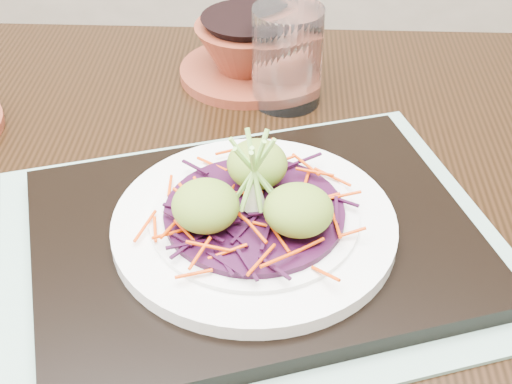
# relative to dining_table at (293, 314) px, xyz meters

# --- Properties ---
(dining_table) EXTENTS (1.27, 0.87, 0.77)m
(dining_table) POSITION_rel_dining_table_xyz_m (0.00, 0.00, 0.00)
(dining_table) COLOR black
(dining_table) RESTS_ON ground
(placemat) EXTENTS (0.51, 0.45, 0.00)m
(placemat) POSITION_rel_dining_table_xyz_m (-0.04, -0.02, 0.10)
(placemat) COLOR #80A590
(placemat) RESTS_ON dining_table
(serving_tray) EXTENTS (0.44, 0.38, 0.02)m
(serving_tray) POSITION_rel_dining_table_xyz_m (-0.04, -0.02, 0.11)
(serving_tray) COLOR black
(serving_tray) RESTS_ON placemat
(white_plate) EXTENTS (0.24, 0.24, 0.02)m
(white_plate) POSITION_rel_dining_table_xyz_m (-0.04, -0.02, 0.13)
(white_plate) COLOR white
(white_plate) RESTS_ON serving_tray
(cabbage_bed) EXTENTS (0.15, 0.15, 0.01)m
(cabbage_bed) POSITION_rel_dining_table_xyz_m (-0.04, -0.02, 0.14)
(cabbage_bed) COLOR #2C0824
(cabbage_bed) RESTS_ON white_plate
(carrot_julienne) EXTENTS (0.18, 0.18, 0.01)m
(carrot_julienne) POSITION_rel_dining_table_xyz_m (-0.04, -0.02, 0.15)
(carrot_julienne) COLOR #D23803
(carrot_julienne) RESTS_ON cabbage_bed
(guacamole_scoops) EXTENTS (0.13, 0.12, 0.04)m
(guacamole_scoops) POSITION_rel_dining_table_xyz_m (-0.04, -0.02, 0.16)
(guacamole_scoops) COLOR olive
(guacamole_scoops) RESTS_ON cabbage_bed
(scallion_garnish) EXTENTS (0.06, 0.06, 0.08)m
(scallion_garnish) POSITION_rel_dining_table_xyz_m (-0.04, -0.02, 0.18)
(scallion_garnish) COLOR #88CA51
(scallion_garnish) RESTS_ON cabbage_bed
(water_glass) EXTENTS (0.08, 0.08, 0.11)m
(water_glass) POSITION_rel_dining_table_xyz_m (-0.02, 0.23, 0.16)
(water_glass) COLOR white
(water_glass) RESTS_ON dining_table
(terracotta_bowl_set) EXTENTS (0.21, 0.21, 0.07)m
(terracotta_bowl_set) POSITION_rel_dining_table_xyz_m (-0.07, 0.28, 0.13)
(terracotta_bowl_set) COLOR maroon
(terracotta_bowl_set) RESTS_ON dining_table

